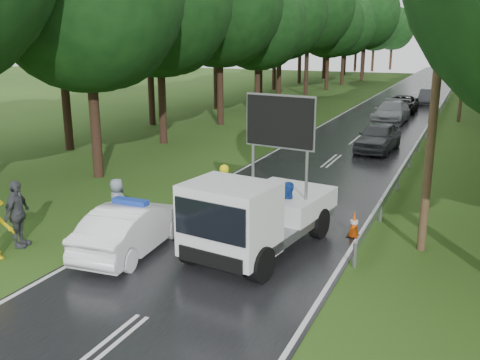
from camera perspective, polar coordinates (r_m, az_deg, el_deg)
The scene contains 22 objects.
ground at distance 15.85m, azimuth -1.19°, elevation -7.05°, with size 160.00×160.00×0.00m, color #244012.
road at distance 44.14m, azimuth 15.59°, elevation 6.81°, with size 7.00×140.00×0.02m, color black.
guardrail at distance 43.37m, azimuth 20.44°, elevation 7.00°, with size 0.12×60.06×0.70m.
utility_pole_near at distance 15.35m, azimuth 20.32°, elevation 10.79°, with size 1.40×0.24×10.00m.
utility_pole_mid at distance 41.31m, azimuth 22.97°, elevation 12.71°, with size 1.40×0.24×10.00m.
utility_pole_far at distance 67.30m, azimuth 23.58°, elevation 13.14°, with size 1.40×0.24×10.00m.
police_sedan at distance 15.52m, azimuth -11.45°, elevation -5.04°, with size 1.86×4.40×1.56m.
work_truck at distance 14.96m, azimuth 1.63°, elevation -3.64°, with size 3.10×5.68×4.31m.
barrier at distance 18.17m, azimuth 1.79°, elevation -1.63°, with size 2.34×0.52×0.98m.
officer at distance 17.74m, azimuth -1.69°, elevation -1.32°, with size 0.70×0.46×1.92m, color yellow.
civilian at distance 15.89m, azimuth 5.26°, elevation -3.48°, with size 0.90×0.70×1.86m, color #163B95.
bystander_mid at distance 16.75m, azimuth -22.67°, elevation -3.38°, with size 1.17×0.49×2.00m, color #42444A.
bystander_right at distance 17.60m, azimuth -12.94°, elevation -2.38°, with size 0.78×0.51×1.60m, color slate.
queue_car_first at distance 29.57m, azimuth 14.53°, elevation 4.47°, with size 1.79×4.44×1.51m, color #42454A.
queue_car_second at distance 39.53m, azimuth 15.83°, elevation 6.98°, with size 2.13×5.24×1.52m, color gray.
queue_car_third at distance 45.45m, azimuth 16.95°, elevation 7.78°, with size 2.22×4.82×1.34m, color black.
queue_car_fourth at distance 51.24m, azimuth 19.41°, elevation 8.34°, with size 1.42×4.07×1.34m, color #43454C.
cone_near_left at distance 15.16m, azimuth -13.55°, elevation -7.16°, with size 0.33×0.33×0.71m.
cone_center at distance 16.15m, azimuth -4.43°, elevation -5.40°, with size 0.32×0.32×0.68m.
cone_far at distance 17.96m, azimuth 1.59°, elevation -3.26°, with size 0.31×0.31×0.65m.
cone_left_mid at distance 18.15m, azimuth -4.40°, elevation -2.82°, with size 0.39×0.39×0.83m.
cone_right at distance 16.76m, azimuth 12.07°, elevation -4.69°, with size 0.39×0.39×0.82m.
Camera 1 is at (6.22, -13.29, 5.98)m, focal length 40.00 mm.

